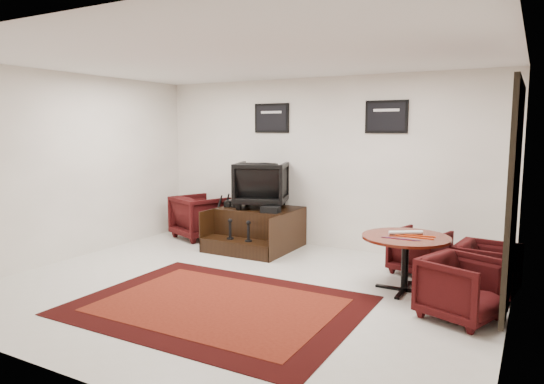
% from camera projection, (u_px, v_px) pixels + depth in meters
% --- Properties ---
extents(ground, '(6.00, 6.00, 0.00)m').
position_uv_depth(ground, '(239.00, 288.00, 6.04)').
color(ground, silver).
rests_on(ground, ground).
extents(room_shell, '(6.02, 5.02, 2.81)m').
position_uv_depth(room_shell, '(273.00, 144.00, 5.72)').
color(room_shell, white).
rests_on(room_shell, ground).
extents(area_rug, '(3.11, 2.33, 0.01)m').
position_uv_depth(area_rug, '(218.00, 305.00, 5.43)').
color(area_rug, black).
rests_on(area_rug, ground).
extents(shine_podium, '(1.28, 1.31, 0.66)m').
position_uv_depth(shine_podium, '(258.00, 229.00, 8.07)').
color(shine_podium, black).
rests_on(shine_podium, ground).
extents(shine_chair, '(1.04, 1.00, 0.85)m').
position_uv_depth(shine_chair, '(262.00, 182.00, 8.09)').
color(shine_chair, black).
rests_on(shine_chair, shine_podium).
extents(shoes_pair, '(0.28, 0.32, 0.10)m').
position_uv_depth(shoes_pair, '(233.00, 203.00, 8.24)').
color(shoes_pair, black).
rests_on(shoes_pair, shine_podium).
extents(polish_kit, '(0.30, 0.22, 0.10)m').
position_uv_depth(polish_kit, '(271.00, 210.00, 7.62)').
color(polish_kit, black).
rests_on(polish_kit, shine_podium).
extents(umbrella_black, '(0.33, 0.12, 0.88)m').
position_uv_depth(umbrella_black, '(216.00, 218.00, 8.31)').
color(umbrella_black, black).
rests_on(umbrella_black, ground).
extents(umbrella_hooked, '(0.33, 0.12, 0.90)m').
position_uv_depth(umbrella_hooked, '(223.00, 217.00, 8.42)').
color(umbrella_hooked, black).
rests_on(umbrella_hooked, ground).
extents(armchair_side, '(1.06, 1.03, 0.86)m').
position_uv_depth(armchair_side, '(200.00, 214.00, 8.76)').
color(armchair_side, black).
rests_on(armchair_side, ground).
extents(meeting_table, '(1.05, 1.05, 0.69)m').
position_uv_depth(meeting_table, '(406.00, 243.00, 5.85)').
color(meeting_table, '#421309').
rests_on(meeting_table, ground).
extents(table_chair_back, '(0.80, 0.77, 0.67)m').
position_uv_depth(table_chair_back, '(420.00, 249.00, 6.62)').
color(table_chair_back, black).
rests_on(table_chair_back, ground).
extents(table_chair_window, '(0.71, 0.75, 0.69)m').
position_uv_depth(table_chair_window, '(487.00, 267.00, 5.74)').
color(table_chair_window, black).
rests_on(table_chair_window, ground).
extents(table_chair_corner, '(0.86, 0.89, 0.72)m').
position_uv_depth(table_chair_corner, '(461.00, 285.00, 5.01)').
color(table_chair_corner, black).
rests_on(table_chair_corner, ground).
extents(paper_roll, '(0.38, 0.27, 0.05)m').
position_uv_depth(paper_roll, '(406.00, 233.00, 5.92)').
color(paper_roll, silver).
rests_on(paper_roll, meeting_table).
extents(table_clutter, '(0.57, 0.33, 0.01)m').
position_uv_depth(table_clutter, '(412.00, 237.00, 5.77)').
color(table_clutter, red).
rests_on(table_clutter, meeting_table).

